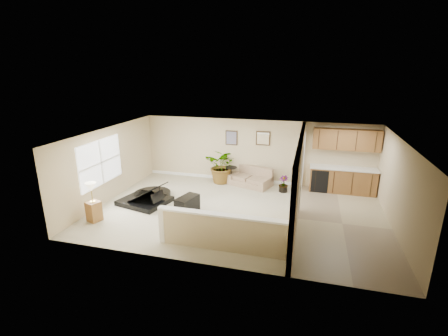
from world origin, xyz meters
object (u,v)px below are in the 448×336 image
(loveseat, at_px, (250,176))
(lamp_stand, at_px, (93,205))
(small_plant, at_px, (283,185))
(palm_plant, at_px, (223,166))
(accent_table, at_px, (231,173))
(piano_bench, at_px, (187,205))
(piano, at_px, (145,185))

(loveseat, distance_m, lamp_stand, 5.83)
(small_plant, bearing_deg, lamp_stand, -143.52)
(palm_plant, relative_size, small_plant, 2.30)
(small_plant, bearing_deg, palm_plant, 171.24)
(loveseat, xyz_separation_m, lamp_stand, (-3.92, -4.31, 0.16))
(palm_plant, xyz_separation_m, lamp_stand, (-2.81, -4.25, -0.18))
(accent_table, bearing_deg, loveseat, 3.57)
(loveseat, height_order, palm_plant, palm_plant)
(piano_bench, relative_size, accent_table, 1.22)
(piano_bench, distance_m, lamp_stand, 2.78)
(accent_table, bearing_deg, small_plant, -10.55)
(piano_bench, bearing_deg, loveseat, 65.13)
(small_plant, height_order, lamp_stand, lamp_stand)
(piano_bench, xyz_separation_m, small_plant, (2.75, 2.65, -0.01))
(piano, xyz_separation_m, lamp_stand, (-0.77, -1.72, -0.09))
(lamp_stand, bearing_deg, small_plant, 36.48)
(piano_bench, height_order, small_plant, small_plant)
(loveseat, bearing_deg, piano, -121.56)
(piano_bench, height_order, accent_table, accent_table)
(piano, bearing_deg, loveseat, 52.33)
(piano_bench, xyz_separation_m, palm_plant, (0.32, 3.03, 0.41))
(accent_table, height_order, lamp_stand, lamp_stand)
(piano, height_order, small_plant, piano)
(piano, bearing_deg, palm_plant, 64.04)
(piano_bench, height_order, lamp_stand, lamp_stand)
(loveseat, relative_size, palm_plant, 1.33)
(piano, height_order, palm_plant, piano)
(loveseat, bearing_deg, small_plant, 0.76)
(accent_table, relative_size, small_plant, 1.09)
(small_plant, relative_size, lamp_stand, 0.51)
(piano_bench, relative_size, palm_plant, 0.58)
(piano_bench, bearing_deg, accent_table, 77.66)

